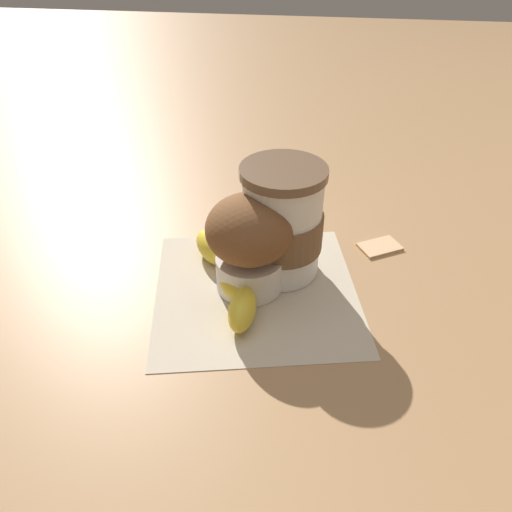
% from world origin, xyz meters
% --- Properties ---
extents(ground_plane, '(3.00, 3.00, 0.00)m').
position_xyz_m(ground_plane, '(0.00, 0.00, 0.00)').
color(ground_plane, '#A87C51').
extents(paper_napkin, '(0.26, 0.26, 0.00)m').
position_xyz_m(paper_napkin, '(0.00, 0.00, 0.00)').
color(paper_napkin, beige).
rests_on(paper_napkin, ground_plane).
extents(coffee_cup, '(0.09, 0.09, 0.13)m').
position_xyz_m(coffee_cup, '(-0.04, 0.02, 0.06)').
color(coffee_cup, white).
rests_on(coffee_cup, paper_napkin).
extents(muffin, '(0.09, 0.09, 0.11)m').
position_xyz_m(muffin, '(-0.01, -0.01, 0.06)').
color(muffin, white).
rests_on(muffin, paper_napkin).
extents(banana, '(0.16, 0.10, 0.03)m').
position_xyz_m(banana, '(-0.00, -0.03, 0.02)').
color(banana, yellow).
rests_on(banana, paper_napkin).
extents(sugar_packet, '(0.05, 0.06, 0.01)m').
position_xyz_m(sugar_packet, '(-0.10, 0.14, 0.00)').
color(sugar_packet, '#E0B27F').
rests_on(sugar_packet, ground_plane).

